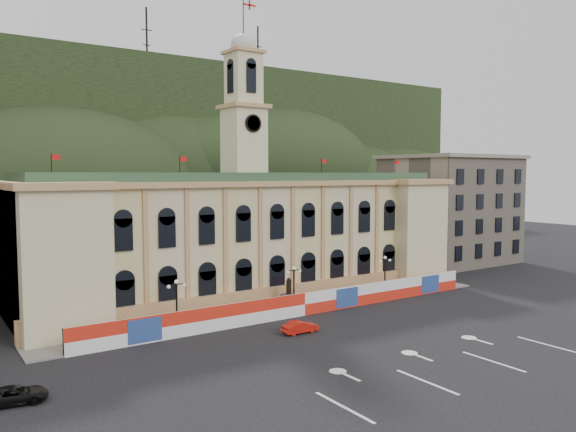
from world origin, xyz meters
TOP-DOWN VIEW (x-y plane):
  - ground at (0.00, 0.00)m, footprint 260.00×260.00m
  - lane_markings at (0.00, -5.00)m, footprint 26.00×10.00m
  - hill_ridge at (0.03, 121.99)m, footprint 230.00×80.00m
  - city_hall at (0.00, 27.63)m, footprint 56.20×17.60m
  - side_building_right at (43.00, 30.93)m, footprint 21.00×17.00m
  - hoarding_fence at (0.06, 15.07)m, footprint 50.00×0.44m
  - pavement at (0.00, 17.75)m, footprint 56.00×5.50m
  - statue at (0.00, 18.00)m, footprint 1.40×1.40m
  - lamp_left at (-14.00, 17.00)m, footprint 1.96×0.44m
  - lamp_center at (0.00, 17.00)m, footprint 1.96×0.44m
  - lamp_right at (14.00, 17.00)m, footprint 1.96×0.44m
  - red_sedan at (-4.33, 9.76)m, footprint 1.49×3.76m
  - black_suv at (-30.00, 6.95)m, footprint 3.42×4.96m

SIDE VIEW (x-z plane):
  - ground at x=0.00m, z-range 0.00..0.00m
  - lane_markings at x=0.00m, z-range -0.01..0.01m
  - pavement at x=0.00m, z-range 0.00..0.16m
  - black_suv at x=-30.00m, z-range 0.00..1.19m
  - red_sedan at x=-4.33m, z-range 0.00..1.21m
  - statue at x=0.00m, z-range -0.67..3.05m
  - hoarding_fence at x=0.06m, z-range 0.00..2.50m
  - lamp_left at x=-14.00m, z-range 0.50..5.65m
  - lamp_center at x=0.00m, z-range 0.50..5.65m
  - lamp_right at x=14.00m, z-range 0.50..5.65m
  - city_hall at x=0.00m, z-range -10.70..26.40m
  - side_building_right at x=43.00m, z-range 0.03..18.63m
  - hill_ridge at x=0.03m, z-range -12.52..51.48m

